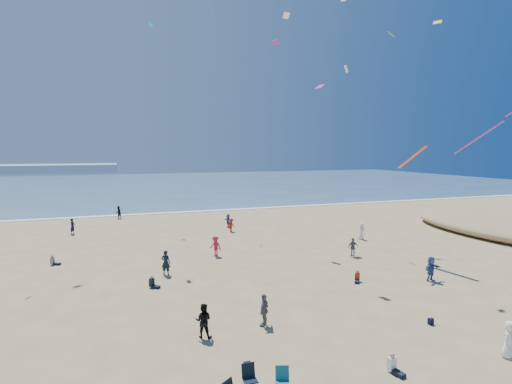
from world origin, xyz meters
name	(u,v)px	position (x,y,z in m)	size (l,w,h in m)	color
ocean	(139,185)	(0.00, 95.00, 0.03)	(220.00, 100.00, 0.06)	#476B84
surf_line	(158,213)	(0.00, 45.00, 0.04)	(220.00, 1.20, 0.08)	white
standing_flyers	(255,256)	(4.59, 15.58, 0.85)	(32.08, 53.77, 1.85)	#305485
seated_group	(231,302)	(0.41, 7.89, 0.42)	(21.74, 26.17, 0.84)	white
black_backpack	(247,367)	(-0.72, 1.39, 0.19)	(0.30, 0.22, 0.38)	black
navy_bag	(431,321)	(9.83, 2.40, 0.17)	(0.28, 0.18, 0.34)	black
kites_aloft	(332,69)	(9.58, 12.83, 15.08)	(47.14, 42.02, 24.87)	yellow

